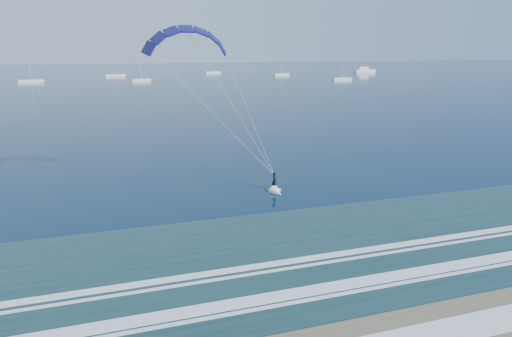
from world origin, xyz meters
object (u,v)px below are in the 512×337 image
Objects in this scene: sailboat_1 at (31,81)px; sailboat_5 at (281,74)px; motor_yacht at (364,70)px; sailboat_2 at (115,75)px; kitesurfer_rig at (231,103)px; sailboat_3 at (141,80)px; sailboat_6 at (342,79)px; sailboat_4 at (213,72)px.

sailboat_1 is 120.69m from sailboat_5.
motor_yacht is 142.67m from sailboat_2.
sailboat_3 is at bearing 88.54° from kitesurfer_rig.
sailboat_5 is (-58.01, -12.92, -0.72)m from motor_yacht.
sailboat_3 is at bearing -164.99° from motor_yacht.
sailboat_1 is at bearing 168.32° from sailboat_3.
kitesurfer_rig reaches higher than sailboat_2.
sailboat_1 reaches higher than sailboat_2.
motor_yacht is at bearing 15.01° from sailboat_3.
motor_yacht is 1.19× the size of sailboat_3.
sailboat_4 is at bearing 120.19° from sailboat_6.
sailboat_2 is at bearing 148.12° from sailboat_6.
sailboat_5 is 0.94× the size of sailboat_6.
kitesurfer_rig is 228.40m from sailboat_4.
sailboat_2 reaches higher than motor_yacht.
sailboat_3 is at bearing -129.00° from sailboat_4.
sailboat_4 is at bearing 77.65° from kitesurfer_rig.
motor_yacht is at bearing 8.37° from sailboat_1.
sailboat_4 is 1.04× the size of sailboat_5.
sailboat_4 reaches higher than motor_yacht.
sailboat_4 reaches higher than sailboat_3.
motor_yacht is at bearing 56.07° from kitesurfer_rig.
kitesurfer_rig is at bearing -88.45° from sailboat_2.
sailboat_2 reaches higher than sailboat_3.
sailboat_1 is 136.37m from sailboat_6.
sailboat_5 is at bearing 67.51° from kitesurfer_rig.
sailboat_1 is at bearing 167.77° from sailboat_6.
sailboat_6 is (97.85, -60.85, -0.00)m from sailboat_2.
sailboat_3 is at bearing -11.68° from sailboat_1.
motor_yacht is 1.01× the size of sailboat_2.
kitesurfer_rig is at bearing -123.93° from motor_yacht.
kitesurfer_rig is 1.34× the size of motor_yacht.
sailboat_1 is 1.22× the size of sailboat_3.
sailboat_1 reaches higher than sailboat_3.
motor_yacht is at bearing 12.56° from sailboat_5.
sailboat_6 is at bearing 58.15° from kitesurfer_rig.
sailboat_6 is (-44.70, -55.08, -0.72)m from motor_yacht.
sailboat_2 is 1.18× the size of sailboat_3.
sailboat_6 is at bearing -72.47° from sailboat_5.
sailboat_2 is at bearing 167.53° from sailboat_5.
sailboat_3 is at bearing 167.49° from sailboat_6.
sailboat_1 is 100.83m from sailboat_4.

